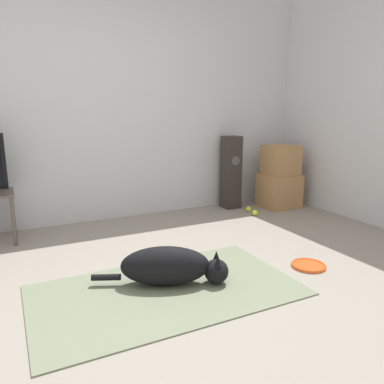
{
  "coord_description": "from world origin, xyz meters",
  "views": [
    {
      "loc": [
        -0.86,
        -1.97,
        1.2
      ],
      "look_at": [
        0.67,
        1.08,
        0.45
      ],
      "focal_mm": 35.0,
      "sensor_mm": 36.0,
      "label": 1
    }
  ],
  "objects_px": {
    "dog": "(171,266)",
    "floor_speaker": "(231,172)",
    "cardboard_box_upper": "(281,160)",
    "cardboard_box_lower": "(279,191)",
    "tennis_ball_by_boxes": "(249,209)",
    "tennis_ball_near_speaker": "(255,213)",
    "frisbee": "(309,265)"
  },
  "relations": [
    {
      "from": "frisbee",
      "to": "cardboard_box_lower",
      "type": "height_order",
      "value": "cardboard_box_lower"
    },
    {
      "from": "frisbee",
      "to": "tennis_ball_by_boxes",
      "type": "distance_m",
      "value": 1.63
    },
    {
      "from": "cardboard_box_upper",
      "to": "floor_speaker",
      "type": "relative_size",
      "value": 0.44
    },
    {
      "from": "frisbee",
      "to": "tennis_ball_by_boxes",
      "type": "bearing_deg",
      "value": 71.55
    },
    {
      "from": "cardboard_box_lower",
      "to": "tennis_ball_near_speaker",
      "type": "relative_size",
      "value": 6.91
    },
    {
      "from": "frisbee",
      "to": "dog",
      "type": "bearing_deg",
      "value": 170.03
    },
    {
      "from": "frisbee",
      "to": "cardboard_box_lower",
      "type": "xyz_separation_m",
      "value": [
        0.99,
        1.58,
        0.19
      ]
    },
    {
      "from": "floor_speaker",
      "to": "dog",
      "type": "bearing_deg",
      "value": -132.9
    },
    {
      "from": "cardboard_box_lower",
      "to": "floor_speaker",
      "type": "bearing_deg",
      "value": 155.86
    },
    {
      "from": "cardboard_box_lower",
      "to": "tennis_ball_near_speaker",
      "type": "bearing_deg",
      "value": -158.11
    },
    {
      "from": "dog",
      "to": "frisbee",
      "type": "xyz_separation_m",
      "value": [
        1.09,
        -0.19,
        -0.13
      ]
    },
    {
      "from": "floor_speaker",
      "to": "frisbee",
      "type": "bearing_deg",
      "value": -103.35
    },
    {
      "from": "tennis_ball_by_boxes",
      "to": "cardboard_box_upper",
      "type": "bearing_deg",
      "value": 3.62
    },
    {
      "from": "cardboard_box_lower",
      "to": "tennis_ball_near_speaker",
      "type": "xyz_separation_m",
      "value": [
        -0.51,
        -0.2,
        -0.17
      ]
    },
    {
      "from": "dog",
      "to": "cardboard_box_lower",
      "type": "bearing_deg",
      "value": 33.64
    },
    {
      "from": "cardboard_box_upper",
      "to": "cardboard_box_lower",
      "type": "bearing_deg",
      "value": 168.02
    },
    {
      "from": "floor_speaker",
      "to": "tennis_ball_near_speaker",
      "type": "bearing_deg",
      "value": -83.13
    },
    {
      "from": "floor_speaker",
      "to": "cardboard_box_upper",
      "type": "bearing_deg",
      "value": -24.07
    },
    {
      "from": "dog",
      "to": "tennis_ball_near_speaker",
      "type": "xyz_separation_m",
      "value": [
        1.57,
        1.18,
        -0.11
      ]
    },
    {
      "from": "dog",
      "to": "floor_speaker",
      "type": "distance_m",
      "value": 2.25
    },
    {
      "from": "tennis_ball_by_boxes",
      "to": "tennis_ball_near_speaker",
      "type": "bearing_deg",
      "value": -98.95
    },
    {
      "from": "frisbee",
      "to": "floor_speaker",
      "type": "relative_size",
      "value": 0.3
    },
    {
      "from": "floor_speaker",
      "to": "tennis_ball_by_boxes",
      "type": "height_order",
      "value": "floor_speaker"
    },
    {
      "from": "dog",
      "to": "floor_speaker",
      "type": "bearing_deg",
      "value": 47.1
    },
    {
      "from": "dog",
      "to": "floor_speaker",
      "type": "height_order",
      "value": "floor_speaker"
    },
    {
      "from": "tennis_ball_by_boxes",
      "to": "tennis_ball_near_speaker",
      "type": "relative_size",
      "value": 1.0
    },
    {
      "from": "frisbee",
      "to": "cardboard_box_upper",
      "type": "bearing_deg",
      "value": 57.65
    },
    {
      "from": "floor_speaker",
      "to": "tennis_ball_near_speaker",
      "type": "xyz_separation_m",
      "value": [
        0.05,
        -0.45,
        -0.41
      ]
    },
    {
      "from": "cardboard_box_lower",
      "to": "dog",
      "type": "bearing_deg",
      "value": -146.36
    },
    {
      "from": "dog",
      "to": "tennis_ball_by_boxes",
      "type": "xyz_separation_m",
      "value": [
        1.6,
        1.35,
        -0.11
      ]
    },
    {
      "from": "dog",
      "to": "cardboard_box_lower",
      "type": "relative_size",
      "value": 1.94
    },
    {
      "from": "cardboard_box_lower",
      "to": "floor_speaker",
      "type": "distance_m",
      "value": 0.66
    }
  ]
}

